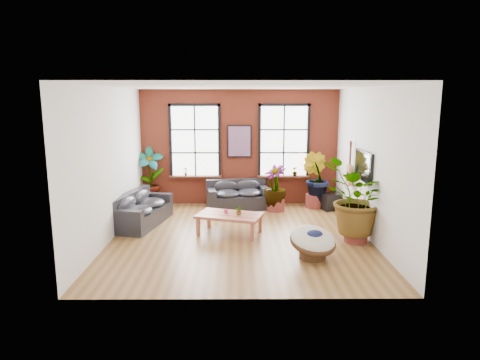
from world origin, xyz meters
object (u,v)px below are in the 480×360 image
Objects in this scene: sofa_back at (238,196)px; sofa_left at (140,210)px; papasan_chair at (313,241)px; coffee_table at (229,216)px.

sofa_left reaches higher than sofa_back.
papasan_chair is (1.53, -4.13, -0.01)m from sofa_back.
coffee_table is at bearing -96.91° from sofa_left.
coffee_table is at bearing 116.61° from papasan_chair.
papasan_chair is at bearing -25.35° from coffee_table.
sofa_back is 0.86× the size of sofa_left.
sofa_left is at bearing 129.00° from papasan_chair.
papasan_chair is (1.73, -1.64, -0.07)m from coffee_table.
sofa_left is 1.85× the size of papasan_chair.
papasan_chair reaches higher than coffee_table.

